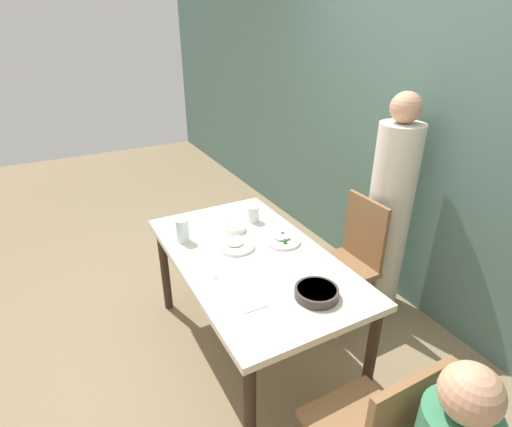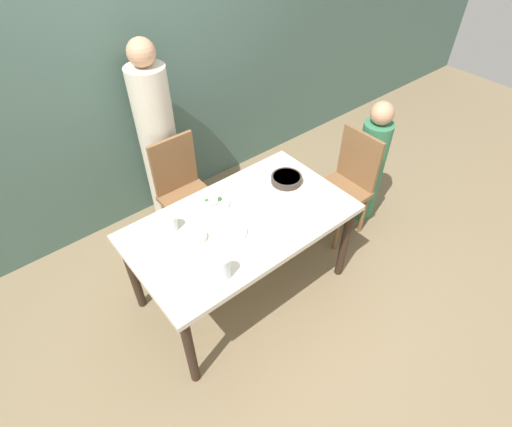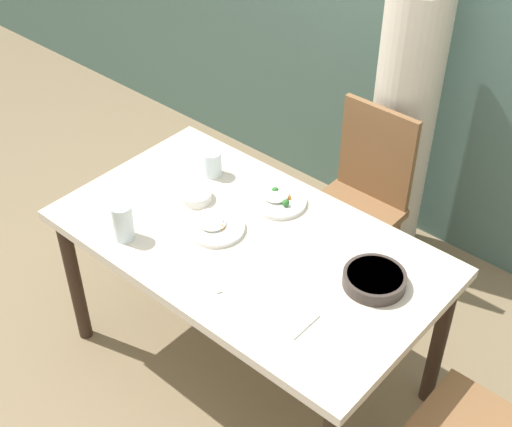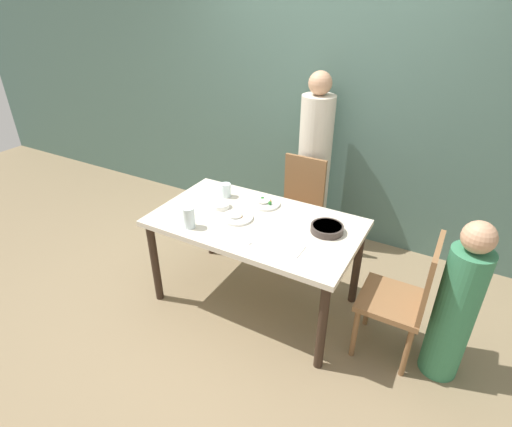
% 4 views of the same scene
% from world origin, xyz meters
% --- Properties ---
extents(ground_plane, '(10.00, 10.00, 0.00)m').
position_xyz_m(ground_plane, '(0.00, 0.00, 0.00)').
color(ground_plane, '#847051').
extents(wall_back, '(10.00, 0.06, 2.70)m').
position_xyz_m(wall_back, '(0.00, 1.33, 1.35)').
color(wall_back, '#4C6B60').
rests_on(wall_back, ground_plane).
extents(dining_table, '(1.48, 0.85, 0.73)m').
position_xyz_m(dining_table, '(0.00, 0.00, 0.65)').
color(dining_table, beige).
rests_on(dining_table, ground_plane).
extents(chair_adult_spot, '(0.40, 0.40, 0.91)m').
position_xyz_m(chair_adult_spot, '(0.01, 0.77, 0.49)').
color(chair_adult_spot, brown).
rests_on(chair_adult_spot, ground_plane).
extents(chair_child_spot, '(0.40, 0.40, 0.91)m').
position_xyz_m(chair_child_spot, '(1.08, -0.00, 0.49)').
color(chair_child_spot, brown).
rests_on(chair_child_spot, ground_plane).
extents(person_adult, '(0.30, 0.30, 1.59)m').
position_xyz_m(person_adult, '(0.01, 1.08, 0.75)').
color(person_adult, beige).
rests_on(person_adult, ground_plane).
extents(person_child, '(0.24, 0.24, 1.11)m').
position_xyz_m(person_child, '(1.37, -0.00, 0.52)').
color(person_child, '#387F56').
rests_on(person_child, ground_plane).
extents(bowl_curry, '(0.22, 0.22, 0.05)m').
position_xyz_m(bowl_curry, '(0.50, 0.11, 0.76)').
color(bowl_curry, '#3D332D').
rests_on(bowl_curry, dining_table).
extents(plate_rice_adult, '(0.22, 0.22, 0.05)m').
position_xyz_m(plate_rice_adult, '(-0.05, 0.25, 0.74)').
color(plate_rice_adult, white).
rests_on(plate_rice_adult, dining_table).
extents(plate_rice_child, '(0.23, 0.23, 0.04)m').
position_xyz_m(plate_rice_child, '(-0.13, -0.04, 0.74)').
color(plate_rice_child, white).
rests_on(plate_rice_child, dining_table).
extents(bowl_rice_small, '(0.14, 0.14, 0.04)m').
position_xyz_m(bowl_rice_small, '(-0.32, 0.04, 0.75)').
color(bowl_rice_small, white).
rests_on(bowl_rice_small, dining_table).
extents(glass_water_tall, '(0.08, 0.08, 0.11)m').
position_xyz_m(glass_water_tall, '(-0.39, 0.22, 0.78)').
color(glass_water_tall, silver).
rests_on(glass_water_tall, dining_table).
extents(glass_water_short, '(0.08, 0.08, 0.15)m').
position_xyz_m(glass_water_short, '(-0.36, -0.30, 0.80)').
color(glass_water_short, silver).
rests_on(glass_water_short, dining_table).
extents(napkin_folded, '(0.14, 0.14, 0.01)m').
position_xyz_m(napkin_folded, '(0.38, -0.21, 0.73)').
color(napkin_folded, white).
rests_on(napkin_folded, dining_table).
extents(fork_steel, '(0.18, 0.07, 0.01)m').
position_xyz_m(fork_steel, '(0.03, -0.25, 0.73)').
color(fork_steel, silver).
rests_on(fork_steel, dining_table).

